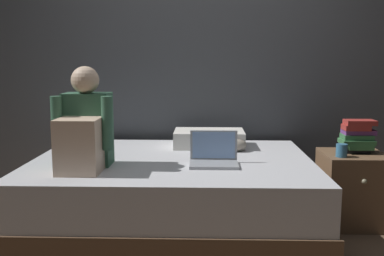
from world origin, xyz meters
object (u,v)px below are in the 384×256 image
at_px(nightstand, 353,189).
at_px(clothes_pile, 225,144).
at_px(bed, 173,192).
at_px(mug, 342,150).
at_px(person_sitting, 84,130).
at_px(book_stack, 357,136).
at_px(laptop, 214,156).
at_px(pillow, 209,138).

bearing_deg(nightstand, clothes_pile, 164.43).
distance_m(bed, mug, 1.22).
height_order(bed, nightstand, nightstand).
height_order(person_sitting, book_stack, person_sitting).
distance_m(bed, laptop, 0.46).
bearing_deg(person_sitting, pillow, 42.68).
bearing_deg(book_stack, bed, -176.73).
relative_size(bed, mug, 22.22).
distance_m(bed, nightstand, 1.30).
bearing_deg(bed, pillow, 59.59).
height_order(nightstand, mug, mug).
xyz_separation_m(nightstand, laptop, (-1.01, -0.23, 0.28)).
distance_m(nightstand, mug, 0.35).
bearing_deg(book_stack, laptop, -166.07).
relative_size(nightstand, book_stack, 2.19).
relative_size(laptop, pillow, 0.57).
xyz_separation_m(person_sitting, clothes_pile, (0.93, 0.60, -0.20)).
xyz_separation_m(bed, mug, (1.17, -0.07, 0.33)).
bearing_deg(mug, bed, 176.40).
relative_size(pillow, book_stack, 2.35).
relative_size(laptop, book_stack, 1.34).
bearing_deg(laptop, book_stack, 13.93).
xyz_separation_m(nightstand, mug, (-0.13, -0.12, 0.31)).
xyz_separation_m(pillow, mug, (0.91, -0.52, 0.01)).
xyz_separation_m(laptop, book_stack, (1.03, 0.26, 0.10)).
height_order(laptop, clothes_pile, laptop).
relative_size(nightstand, pillow, 0.93).
distance_m(book_stack, mug, 0.23).
relative_size(pillow, mug, 6.22).
relative_size(nightstand, person_sitting, 0.79).
bearing_deg(clothes_pile, laptop, -100.90).
distance_m(person_sitting, mug, 1.74).
bearing_deg(laptop, bed, 148.23).
xyz_separation_m(person_sitting, pillow, (0.81, 0.75, -0.19)).
relative_size(laptop, mug, 3.56).
relative_size(nightstand, mug, 5.79).
bearing_deg(mug, pillow, 149.97).
relative_size(book_stack, mug, 2.65).
bearing_deg(bed, book_stack, 3.27).
bearing_deg(laptop, clothes_pile, 79.10).
xyz_separation_m(nightstand, book_stack, (0.02, 0.03, 0.38)).
height_order(person_sitting, laptop, person_sitting).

